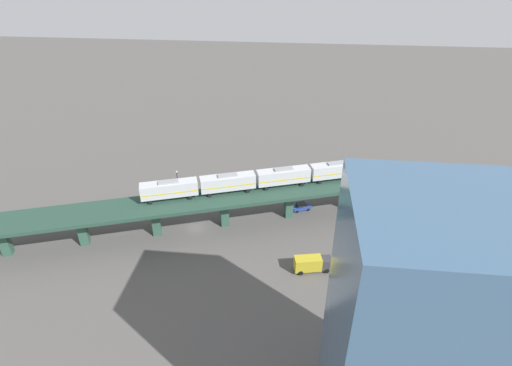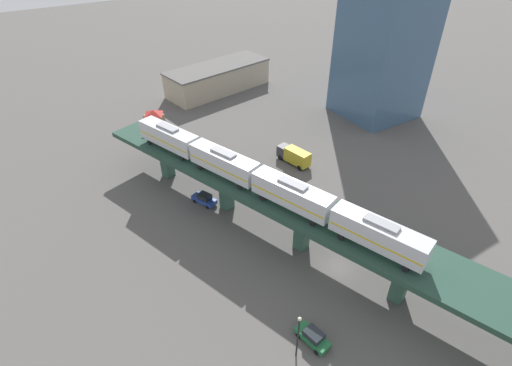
# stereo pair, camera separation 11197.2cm
# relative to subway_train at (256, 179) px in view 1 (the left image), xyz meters

# --- Properties ---
(ground_plane) EXTENTS (400.00, 400.00, 0.00)m
(ground_plane) POSITION_rel_subway_train_xyz_m (5.90, -12.83, -10.20)
(ground_plane) COLOR #514F4C
(elevated_viaduct) EXTENTS (37.91, 89.72, 7.66)m
(elevated_viaduct) POSITION_rel_subway_train_xyz_m (5.96, -13.00, -3.62)
(elevated_viaduct) COLOR #244135
(elevated_viaduct) RESTS_ON ground
(subway_train) EXTENTS (18.87, 48.00, 4.45)m
(subway_train) POSITION_rel_subway_train_xyz_m (0.00, 0.00, 0.00)
(subway_train) COLOR silver
(subway_train) RESTS_ON elevated_viaduct
(signal_hut) EXTENTS (4.09, 4.09, 3.40)m
(signal_hut) POSITION_rel_subway_train_xyz_m (-5.38, 27.28, -0.74)
(signal_hut) COLOR #8C7251
(signal_hut) RESTS_ON elevated_viaduct
(street_car_green) EXTENTS (2.53, 4.65, 1.89)m
(street_car_green) POSITION_rel_subway_train_xyz_m (-4.61, -20.07, -9.26)
(street_car_green) COLOR #1E6638
(street_car_green) RESTS_ON ground
(street_car_blue) EXTENTS (3.39, 4.75, 1.89)m
(street_car_blue) POSITION_rel_subway_train_xyz_m (-3.92, 10.49, -9.26)
(street_car_blue) COLOR #233D93
(street_car_blue) RESTS_ON ground
(delivery_truck) EXTENTS (3.69, 7.51, 3.20)m
(delivery_truck) POSITION_rel_subway_train_xyz_m (16.66, 12.74, -8.44)
(delivery_truck) COLOR #333338
(delivery_truck) RESTS_ON ground
(street_lamp) EXTENTS (0.44, 0.44, 6.94)m
(street_lamp) POSITION_rel_subway_train_xyz_m (-7.26, -20.45, -6.09)
(street_lamp) COLOR black
(street_lamp) RESTS_ON ground
(office_tower) EXTENTS (16.00, 16.00, 36.00)m
(office_tower) POSITION_rel_subway_train_xyz_m (46.66, 21.23, 7.80)
(office_tower) COLOR #3D5B7A
(office_tower) RESTS_ON ground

